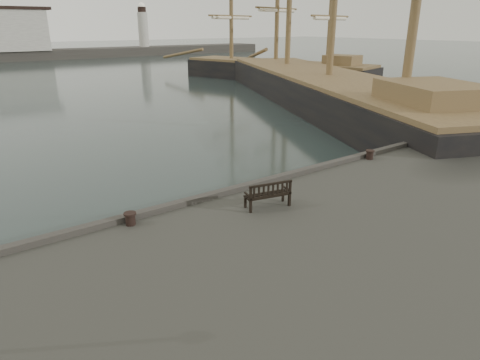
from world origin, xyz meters
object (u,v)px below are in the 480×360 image
object	(u,v)px
bench	(268,199)
tall_ship_main	(328,97)
bollard_right	(370,155)
tall_ship_far	(275,75)
bollard_left	(130,219)

from	to	relation	value
bench	tall_ship_main	distance (m)	27.88
bollard_right	tall_ship_far	world-z (taller)	tall_ship_far
tall_ship_far	tall_ship_main	bearing A→B (deg)	-131.99
bollard_right	tall_ship_far	bearing A→B (deg)	54.96
bench	tall_ship_far	distance (m)	46.09
bollard_left	tall_ship_far	xyz separation A→B (m)	(34.40, 33.32, -0.98)
bench	tall_ship_main	xyz separation A→B (m)	(21.73, 17.43, -1.03)
bollard_left	tall_ship_main	distance (m)	30.41
bench	tall_ship_far	xyz separation A→B (m)	(30.32, 34.70, -1.06)
tall_ship_main	tall_ship_far	bearing A→B (deg)	87.39
bollard_right	tall_ship_main	size ratio (longest dim) A/B	0.01
bollard_right	tall_ship_main	bearing A→B (deg)	47.34
bench	tall_ship_far	world-z (taller)	tall_ship_far
bollard_right	tall_ship_main	distance (m)	21.83
bollard_right	tall_ship_main	world-z (taller)	tall_ship_main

